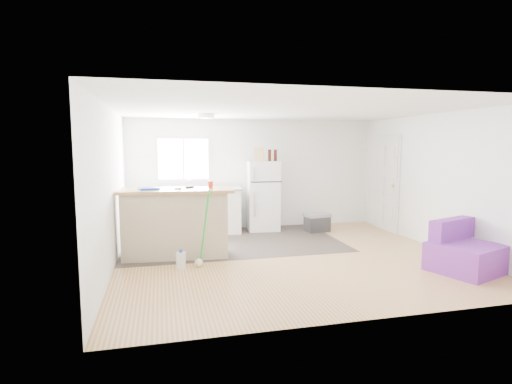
% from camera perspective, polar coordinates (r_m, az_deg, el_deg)
% --- Properties ---
extents(room, '(5.51, 5.01, 2.41)m').
position_cam_1_polar(room, '(6.50, 4.81, 1.03)').
color(room, '#A86D46').
rests_on(room, ground).
extents(vinyl_zone, '(4.05, 2.50, 0.00)m').
position_cam_1_polar(vinyl_zone, '(7.72, -3.38, -7.07)').
color(vinyl_zone, '#362C28').
rests_on(vinyl_zone, floor).
extents(window, '(1.18, 0.06, 0.98)m').
position_cam_1_polar(window, '(8.64, -10.33, 4.67)').
color(window, white).
rests_on(window, back_wall).
extents(interior_door, '(0.11, 0.92, 2.10)m').
position_cam_1_polar(interior_door, '(9.08, 18.17, 1.17)').
color(interior_door, white).
rests_on(interior_door, right_wall).
extents(ceiling_fixture, '(0.30, 0.30, 0.07)m').
position_cam_1_polar(ceiling_fixture, '(7.40, -7.13, 10.69)').
color(ceiling_fixture, white).
rests_on(ceiling_fixture, ceiling).
extents(kitchen_cabinets, '(2.17, 0.81, 1.24)m').
position_cam_1_polar(kitchen_cabinets, '(8.44, -9.38, -2.63)').
color(kitchen_cabinets, white).
rests_on(kitchen_cabinets, floor).
extents(peninsula, '(1.89, 0.86, 1.13)m').
position_cam_1_polar(peninsula, '(6.72, -11.37, -4.31)').
color(peninsula, tan).
rests_on(peninsula, floor).
extents(refrigerator, '(0.71, 0.68, 1.50)m').
position_cam_1_polar(refrigerator, '(8.65, 0.99, -0.54)').
color(refrigerator, white).
rests_on(refrigerator, floor).
extents(cooler, '(0.55, 0.42, 0.39)m').
position_cam_1_polar(cooler, '(8.66, 8.73, -4.32)').
color(cooler, '#2B2B2D').
rests_on(cooler, floor).
extents(purple_seat, '(1.11, 1.10, 0.73)m').
position_cam_1_polar(purple_seat, '(6.65, 27.53, -7.75)').
color(purple_seat, '#6C2F99').
rests_on(purple_seat, floor).
extents(cleaner_jug, '(0.14, 0.11, 0.30)m').
position_cam_1_polar(cleaner_jug, '(6.14, -10.67, -9.57)').
color(cleaner_jug, silver).
rests_on(cleaner_jug, floor).
extents(mop, '(0.26, 0.33, 1.19)m').
position_cam_1_polar(mop, '(6.21, -7.90, -8.35)').
color(mop, green).
rests_on(mop, floor).
extents(red_cup, '(0.11, 0.11, 0.12)m').
position_cam_1_polar(red_cup, '(6.67, -6.52, 1.07)').
color(red_cup, red).
rests_on(red_cup, peninsula).
extents(blue_tray, '(0.35, 0.29, 0.04)m').
position_cam_1_polar(blue_tray, '(6.61, -15.05, 0.46)').
color(blue_tray, blue).
rests_on(blue_tray, peninsula).
extents(tool_a, '(0.15, 0.10, 0.03)m').
position_cam_1_polar(tool_a, '(6.75, -9.46, 0.70)').
color(tool_a, black).
rests_on(tool_a, peninsula).
extents(tool_b, '(0.11, 0.07, 0.03)m').
position_cam_1_polar(tool_b, '(6.55, -11.07, 0.48)').
color(tool_b, black).
rests_on(tool_b, peninsula).
extents(cardboard_box, '(0.22, 0.15, 0.30)m').
position_cam_1_polar(cardboard_box, '(8.48, 0.41, 5.41)').
color(cardboard_box, tan).
rests_on(cardboard_box, refrigerator).
extents(bottle_left, '(0.09, 0.09, 0.25)m').
position_cam_1_polar(bottle_left, '(8.58, 1.95, 5.26)').
color(bottle_left, '#3A120A').
rests_on(bottle_left, refrigerator).
extents(bottle_right, '(0.08, 0.08, 0.25)m').
position_cam_1_polar(bottle_right, '(8.64, 2.79, 5.26)').
color(bottle_right, '#3A120A').
rests_on(bottle_right, refrigerator).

